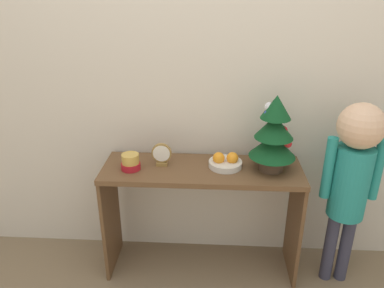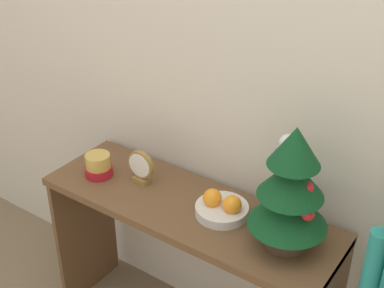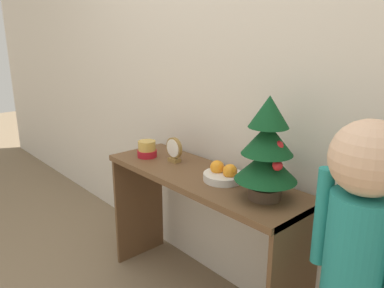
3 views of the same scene
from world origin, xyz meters
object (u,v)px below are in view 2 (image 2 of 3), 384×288
Objects in this scene: desk_clock at (141,167)px; mini_tree at (291,189)px; singing_bowl at (98,166)px; fruit_bowl at (222,207)px.

mini_tree is at bearing -1.41° from desk_clock.
singing_bowl is 0.18m from desk_clock.
singing_bowl is at bearing -160.74° from desk_clock.
desk_clock reaches higher than singing_bowl.
mini_tree reaches higher than singing_bowl.
fruit_bowl is (-0.25, 0.02, -0.18)m from mini_tree.
mini_tree is 0.63m from desk_clock.
mini_tree is 2.28× the size of fruit_bowl.
mini_tree is 0.31m from fruit_bowl.
fruit_bowl is at bearing 6.58° from singing_bowl.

